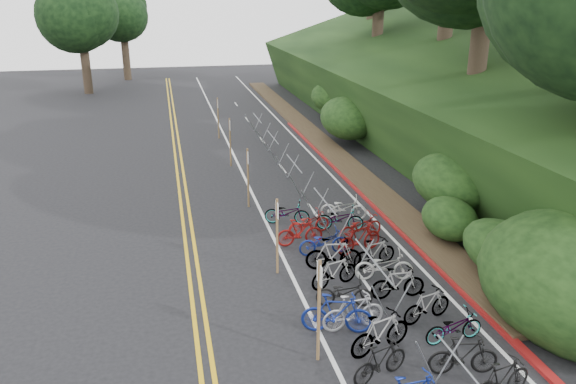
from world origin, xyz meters
The scene contains 9 objects.
ground centered at (0.00, 0.00, 0.00)m, with size 120.00×120.00×0.00m, color black.
road_markings centered at (0.63, 10.10, 0.00)m, with size 7.47×80.00×0.01m.
red_curb centered at (5.70, 12.00, 0.05)m, with size 0.25×28.00×0.10m, color maroon.
embankment centered at (12.96, 19.04, 2.57)m, with size 14.30×48.14×9.11m.
bike_racks_rest centered at (3.00, 13.00, 0.85)m, with size 1.14×23.00×1.17m.
signpost_near centered at (0.66, 0.40, 1.52)m, with size 0.08×0.40×2.66m.
signposts_rest centered at (0.60, 14.00, 1.43)m, with size 0.08×18.40×2.50m.
bike_front centered at (1.45, 1.42, 0.56)m, with size 1.86×0.53×1.12m, color navy.
bike_valet centered at (3.00, 3.41, 0.48)m, with size 3.42×13.78×1.09m.
Camera 1 is at (-2.52, -10.63, 8.36)m, focal length 35.00 mm.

